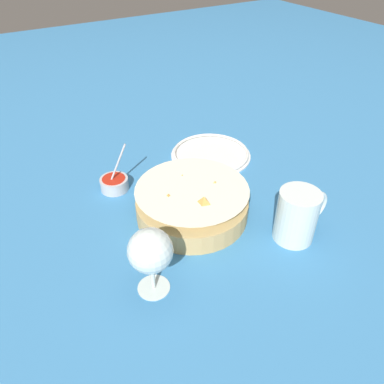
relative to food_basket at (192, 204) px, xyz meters
name	(u,v)px	position (x,y,z in m)	size (l,w,h in m)	color
ground_plane	(191,224)	(-0.02, -0.02, -0.04)	(4.00, 4.00, 0.00)	teal
food_basket	(192,204)	(0.00, 0.00, 0.00)	(0.26, 0.26, 0.10)	tan
sauce_cup	(114,183)	(-0.12, 0.20, -0.02)	(0.08, 0.07, 0.12)	#B7B7BC
wine_glass	(150,252)	(-0.17, -0.14, 0.06)	(0.08, 0.08, 0.14)	silver
beer_mug	(297,217)	(0.15, -0.18, 0.02)	(0.13, 0.09, 0.12)	silver
side_plate	(211,153)	(0.19, 0.20, -0.03)	(0.23, 0.23, 0.01)	white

